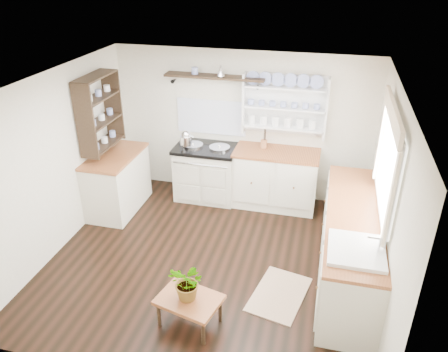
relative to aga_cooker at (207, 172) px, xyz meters
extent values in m
cube|color=black|center=(0.49, -1.57, -0.44)|extent=(4.00, 3.80, 0.01)
cube|color=beige|center=(0.49, 0.33, 0.71)|extent=(4.00, 0.02, 2.30)
cube|color=beige|center=(2.49, -1.57, 0.71)|extent=(0.02, 3.80, 2.30)
cube|color=beige|center=(-1.51, -1.57, 0.71)|extent=(0.02, 3.80, 2.30)
cube|color=white|center=(0.49, -1.57, 1.86)|extent=(4.00, 3.80, 0.01)
cube|color=white|center=(2.45, -1.42, 1.06)|extent=(0.04, 1.40, 1.00)
cube|color=white|center=(2.43, -1.42, 1.06)|extent=(0.02, 1.50, 1.10)
cube|color=beige|center=(2.41, -1.42, 1.64)|extent=(0.04, 1.55, 0.18)
cube|color=beige|center=(0.00, 0.00, -0.03)|extent=(0.93, 0.61, 0.82)
cube|color=black|center=(0.00, 0.00, 0.40)|extent=(0.97, 0.65, 0.05)
cylinder|color=silver|center=(-0.21, 0.00, 0.44)|extent=(0.32, 0.32, 0.03)
cylinder|color=silver|center=(0.21, 0.00, 0.44)|extent=(0.32, 0.32, 0.03)
cylinder|color=silver|center=(0.00, -0.34, 0.28)|extent=(0.84, 0.02, 0.02)
cube|color=silver|center=(1.09, 0.03, 0.00)|extent=(1.25, 0.60, 0.88)
cube|color=brown|center=(1.09, 0.03, 0.44)|extent=(1.27, 0.63, 0.04)
cube|color=silver|center=(2.19, -1.47, 0.00)|extent=(0.60, 2.40, 0.88)
cube|color=brown|center=(2.19, -1.47, 0.44)|extent=(0.62, 2.43, 0.04)
cube|color=white|center=(2.19, -2.22, 0.36)|extent=(0.55, 0.60, 0.28)
cylinder|color=silver|center=(2.39, -2.22, 0.56)|extent=(0.02, 0.02, 0.22)
cube|color=silver|center=(-1.21, -0.67, 0.00)|extent=(0.60, 1.10, 0.88)
cube|color=brown|center=(-1.21, -0.67, 0.44)|extent=(0.62, 1.13, 0.04)
cube|color=white|center=(1.14, 0.31, 1.11)|extent=(1.20, 0.03, 0.90)
cube|color=white|center=(1.14, 0.22, 1.11)|extent=(1.20, 0.22, 0.02)
cylinder|color=navy|center=(1.14, 0.23, 1.38)|extent=(0.20, 0.02, 0.20)
cube|color=black|center=(0.09, 0.20, 1.48)|extent=(1.50, 0.24, 0.04)
cone|color=black|center=(-0.56, 0.27, 1.37)|extent=(0.06, 0.20, 0.06)
cone|color=black|center=(0.74, 0.27, 1.37)|extent=(0.06, 0.20, 0.06)
cube|color=black|center=(-1.35, -0.67, 1.11)|extent=(0.28, 0.80, 1.05)
cylinder|color=#9B5F39|center=(0.88, 0.11, 0.53)|extent=(0.10, 0.10, 0.12)
cube|color=brown|center=(0.59, -2.68, -0.12)|extent=(0.73, 0.59, 0.04)
cylinder|color=black|center=(0.28, -2.79, -0.29)|extent=(0.04, 0.04, 0.31)
cylinder|color=black|center=(0.37, -2.44, -0.29)|extent=(0.04, 0.04, 0.31)
cylinder|color=black|center=(0.81, -2.92, -0.29)|extent=(0.04, 0.04, 0.31)
cylinder|color=black|center=(0.89, -2.57, -0.29)|extent=(0.04, 0.04, 0.31)
imported|color=#3F7233|center=(0.59, -2.68, 0.11)|extent=(0.48, 0.46, 0.41)
cube|color=#83634C|center=(1.45, -2.01, -0.44)|extent=(0.71, 0.95, 0.02)
camera|label=1|loc=(1.78, -5.93, 3.08)|focal=35.00mm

